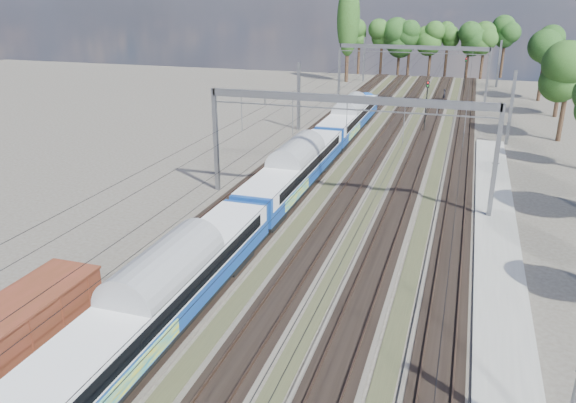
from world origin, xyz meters
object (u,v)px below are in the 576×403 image
(emu_train, at_px, (295,165))
(worker, at_px, (444,95))
(signal_near, at_px, (427,100))
(signal_far, at_px, (465,70))

(emu_train, xyz_separation_m, worker, (9.74, 51.83, -1.82))
(emu_train, relative_size, signal_near, 10.63)
(worker, height_order, signal_far, signal_far)
(worker, bearing_deg, signal_near, -179.28)
(emu_train, bearing_deg, signal_near, 72.80)
(worker, bearing_deg, signal_far, -10.17)
(emu_train, bearing_deg, signal_far, 78.82)
(emu_train, distance_m, signal_far, 64.38)
(emu_train, height_order, worker, emu_train)
(worker, xyz_separation_m, signal_near, (-1.13, -24.02, 3.09))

